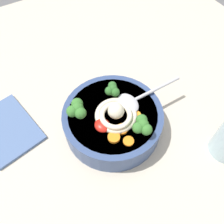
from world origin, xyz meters
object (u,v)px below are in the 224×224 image
at_px(soup_bowl, 112,119).
at_px(noodle_pile, 116,114).
at_px(folded_napkin, 7,129).
at_px(soup_spoon, 132,100).

bearing_deg(soup_bowl, noodle_pile, -1.21).
bearing_deg(soup_bowl, folded_napkin, -119.34).
distance_m(soup_bowl, noodle_pile, 0.05).
height_order(noodle_pile, folded_napkin, noodle_pile).
xyz_separation_m(soup_bowl, soup_spoon, (0.00, 0.05, 0.04)).
height_order(soup_bowl, folded_napkin, soup_bowl).
xyz_separation_m(soup_spoon, folded_napkin, (-0.13, -0.28, -0.07)).
bearing_deg(soup_spoon, noodle_pile, -162.71).
relative_size(soup_bowl, noodle_pile, 2.24).
height_order(soup_bowl, soup_spoon, soup_spoon).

